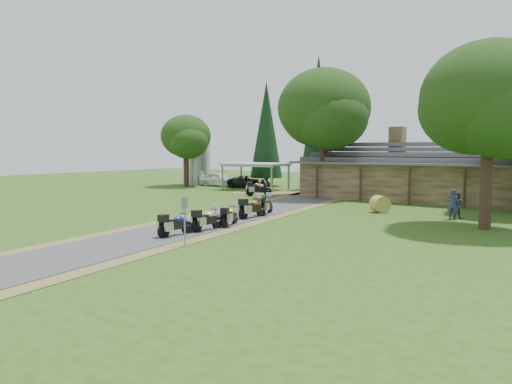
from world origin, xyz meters
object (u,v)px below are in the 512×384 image
Objects in this scene: motorcycle_row_c at (230,215)px; motorcycle_row_a at (176,223)px; lodge at (427,171)px; car_white_sedan at (219,177)px; motorcycle_carport_a at (255,187)px; carport at (256,176)px; motorcycle_row_b at (207,218)px; motorcycle_carport_b at (259,188)px; silo at (196,157)px; hay_bale at (380,204)px; motorcycle_row_d at (252,207)px; motorcycle_row_e at (266,204)px; car_dark_suv at (249,179)px.

motorcycle_row_a is at bearing 161.25° from motorcycle_row_c.
motorcycle_row_a is at bearing -100.66° from lodge.
motorcycle_carport_a is at bearing -123.64° from car_white_sedan.
car_white_sedan is at bearing 159.96° from carport.
car_white_sedan reaches higher than motorcycle_row_b.
motorcycle_row_c is at bearing -105.11° from motorcycle_carport_b.
carport is at bearing -12.23° from silo.
car_white_sedan is 12.54m from motorcycle_carport_b.
motorcycle_row_b is at bearing -101.18° from lodge.
motorcycle_row_c is at bearing -113.26° from hay_bale.
motorcycle_row_b is (23.29, -24.74, -2.63)m from silo.
motorcycle_row_d is 9.02m from hay_bale.
silo is 3.28× the size of motorcycle_row_e.
lodge reaches higher than motorcycle_row_c.
motorcycle_row_e is 1.04× the size of motorcycle_carport_a.
carport is at bearing 150.14° from hay_bale.
carport reaches higher than car_dark_suv.
motorcycle_row_d is (-5.36, -17.59, -1.73)m from lodge.
motorcycle_row_b is 1.94m from motorcycle_row_c.
carport is 6.72m from motorcycle_carport_b.
motorcycle_row_b is at bearing 164.30° from motorcycle_row_c.
lodge is at bearing -5.79° from motorcycle_row_a.
carport is 27.78m from motorcycle_row_a.
motorcycle_row_d is 1.09× the size of motorcycle_carport_a.
carport is 3.53× the size of motorcycle_row_c.
lodge is 11.13× the size of motorcycle_carport_a.
motorcycle_row_a is 0.92× the size of motorcycle_carport_b.
motorcycle_carport_b is (10.46, -6.92, -0.29)m from car_white_sedan.
motorcycle_row_c is 11.46m from hay_bale.
silo reaches higher than lodge.
motorcycle_carport_a is (8.69, -4.96, -0.34)m from car_white_sedan.
carport is at bearing 83.03° from motorcycle_carport_b.
car_white_sedan is at bearing 153.84° from hay_bale.
lodge is at bearing -7.84° from motorcycle_row_b.
lodge reaches higher than carport.
motorcycle_row_c is (15.08, -22.36, -0.38)m from car_dark_suv.
carport is 3.38× the size of motorcycle_row_b.
car_dark_suv is at bearing 54.00° from motorcycle_carport_a.
hay_bale is (4.52, 10.53, -0.07)m from motorcycle_row_c.
motorcycle_row_b is at bearing -151.16° from car_dark_suv.
silo is at bearing 45.58° from motorcycle_row_a.
car_white_sedan is at bearing 42.00° from motorcycle_row_b.
car_dark_suv is at bearing 86.38° from motorcycle_carport_b.
motorcycle_row_b is 0.96× the size of motorcycle_row_e.
motorcycle_row_d is (-0.86, 5.21, 0.06)m from motorcycle_row_b.
hay_bale is at bearing -61.42° from motorcycle_row_e.
lodge reaches higher than car_dark_suv.
car_dark_suv is (8.19, -0.44, -2.27)m from silo.
motorcycle_row_d is at bearing -132.29° from motorcycle_carport_a.
silo reaches higher than motorcycle_carport_b.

